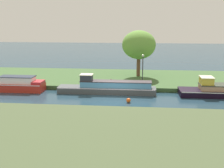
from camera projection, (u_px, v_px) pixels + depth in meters
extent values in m
plane|color=#223C4C|center=(115.00, 97.00, 24.83)|extent=(120.00, 120.00, 0.00)
cube|color=#3F5F32|center=(120.00, 79.00, 31.57)|extent=(72.00, 10.00, 0.40)
cube|color=#485635|center=(101.00, 135.00, 16.06)|extent=(72.00, 10.00, 0.40)
cube|color=#464A4D|center=(107.00, 90.00, 26.00)|extent=(9.20, 1.48, 0.61)
cube|color=white|center=(107.00, 87.00, 25.94)|extent=(9.01, 1.51, 0.07)
cube|color=#5496C6|center=(116.00, 84.00, 25.79)|extent=(6.58, 1.13, 0.53)
cube|color=#342C30|center=(116.00, 81.00, 25.73)|extent=(6.68, 1.18, 0.06)
cube|color=#2B3039|center=(87.00, 78.00, 25.93)|extent=(1.08, 0.95, 0.59)
cube|color=beige|center=(87.00, 74.00, 25.85)|extent=(1.18, 1.01, 0.06)
cube|color=black|center=(220.00, 93.00, 25.03)|extent=(7.26, 2.12, 0.57)
cube|color=white|center=(220.00, 90.00, 24.98)|extent=(7.11, 2.15, 0.07)
cube|color=tan|center=(224.00, 88.00, 24.88)|extent=(4.25, 1.61, 0.47)
cube|color=#2F3629|center=(224.00, 85.00, 24.82)|extent=(4.35, 1.69, 0.06)
cube|color=gold|center=(206.00, 81.00, 24.90)|extent=(1.06, 1.36, 0.66)
cube|color=beige|center=(207.00, 77.00, 24.82)|extent=(1.16, 1.44, 0.06)
cube|color=red|center=(17.00, 87.00, 26.81)|extent=(5.32, 1.61, 0.78)
cube|color=white|center=(17.00, 83.00, 26.73)|extent=(5.21, 1.64, 0.07)
cube|color=white|center=(17.00, 80.00, 26.64)|extent=(3.28, 1.23, 0.63)
cube|color=#232A3A|center=(17.00, 76.00, 26.56)|extent=(3.38, 1.29, 0.06)
cube|color=#B7272C|center=(38.00, 82.00, 26.49)|extent=(0.95, 1.36, 0.26)
cylinder|color=brown|center=(138.00, 64.00, 31.79)|extent=(0.42, 0.42, 2.72)
ellipsoid|color=#679C3E|center=(139.00, 45.00, 31.19)|extent=(3.80, 3.95, 3.23)
cylinder|color=#333338|center=(143.00, 70.00, 28.14)|extent=(0.10, 0.10, 2.73)
sphere|color=white|center=(143.00, 55.00, 27.80)|extent=(0.24, 0.24, 0.24)
cylinder|color=brown|center=(111.00, 82.00, 27.34)|extent=(0.16, 0.16, 0.64)
cylinder|color=brown|center=(83.00, 81.00, 27.59)|extent=(0.17, 0.17, 0.78)
sphere|color=#E55919|center=(128.00, 100.00, 23.06)|extent=(0.38, 0.38, 0.38)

